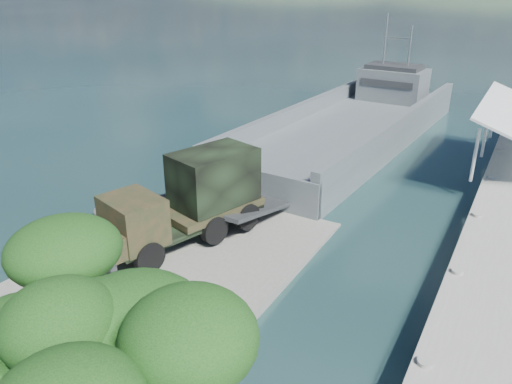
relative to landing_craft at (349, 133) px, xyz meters
name	(u,v)px	position (x,y,z in m)	size (l,w,h in m)	color
ground	(175,271)	(-0.32, -22.27, -0.83)	(1400.00, 1400.00, 0.00)	#163534
boat_ramp	(160,277)	(-0.32, -23.27, -0.58)	(10.00, 18.00, 0.50)	slate
shoreline_rocks	(86,235)	(-6.52, -21.77, -0.83)	(3.20, 5.60, 0.90)	#525250
landing_craft	(349,133)	(0.00, 0.00, 0.00)	(10.48, 34.55, 10.14)	#505A5E
military_truck	(189,199)	(-1.02, -20.02, 1.71)	(5.11, 9.21, 4.10)	black
soldier	(136,251)	(-1.44, -23.43, 0.50)	(0.60, 0.40, 1.65)	black
overhang_tree	(63,353)	(5.61, -32.68, 4.91)	(7.89, 7.27, 7.16)	#382416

